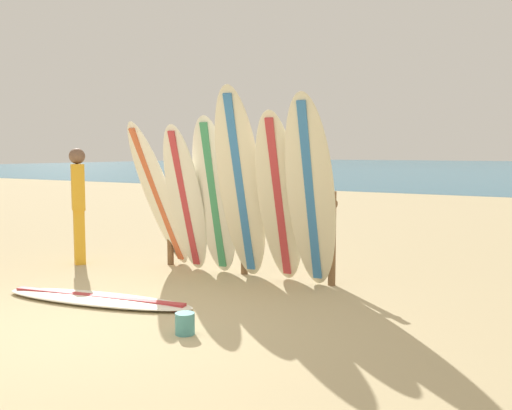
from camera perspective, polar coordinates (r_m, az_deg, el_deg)
The scene contains 11 objects.
ground_plane at distance 5.51m, azimuth -17.43°, elevation -11.78°, with size 120.00×120.00×0.00m, color tan.
surfboard_rack at distance 7.39m, azimuth -1.19°, elevation -1.45°, with size 2.58×0.09×1.13m.
surfboard_leaning_far_left at distance 7.78m, azimuth -9.74°, elevation 0.88°, with size 0.66×1.05×2.00m.
surfboard_leaning_left at distance 7.42m, azimuth -7.10°, elevation 0.51°, with size 0.60×0.81×1.95m.
surfboard_leaning_center_left at distance 7.26m, azimuth -4.20°, elevation 0.83°, with size 0.63×0.70×2.05m.
surfboard_leaning_center at distance 6.89m, azimuth -1.55°, elevation 1.92°, with size 0.72×0.97×2.37m.
surfboard_leaning_center_right at distance 6.71m, azimuth 2.36°, elevation 0.56°, with size 0.67×0.92×2.08m.
surfboard_leaning_right at distance 6.46m, azimuth 5.50°, elevation 1.13°, with size 0.67×0.88×2.25m.
surfboard_lying_on_sand at distance 6.37m, azimuth -15.66°, elevation -9.06°, with size 2.33×0.92×0.08m.
beachgoer_standing at distance 8.43m, azimuth -17.41°, elevation 0.42°, with size 0.31×0.29×1.65m.
sand_bucket at distance 5.13m, azimuth -7.15°, elevation -11.74°, with size 0.17×0.17×0.19m, color teal.
Camera 1 is at (3.96, -3.48, 1.61)m, focal length 39.84 mm.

